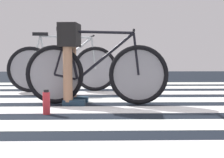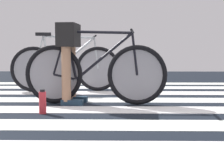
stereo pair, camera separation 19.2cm
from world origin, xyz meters
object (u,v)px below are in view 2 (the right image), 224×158
bicycle_1_of_2 (95,72)px  cyclist_1_of_2 (69,52)px  water_bottle (43,102)px  bicycle_2_of_2 (66,67)px

bicycle_1_of_2 → cyclist_1_of_2: 0.40m
bicycle_1_of_2 → water_bottle: size_ratio=6.92×
bicycle_1_of_2 → cyclist_1_of_2: cyclist_1_of_2 is taller
water_bottle → bicycle_2_of_2: bearing=91.7°
cyclist_1_of_2 → water_bottle: bearing=-100.0°
cyclist_1_of_2 → water_bottle: size_ratio=3.88×
bicycle_1_of_2 → bicycle_2_of_2: bearing=117.7°
cyclist_1_of_2 → bicycle_2_of_2: cyclist_1_of_2 is taller
cyclist_1_of_2 → water_bottle: (-0.18, -0.68, -0.51)m
bicycle_2_of_2 → water_bottle: 1.96m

